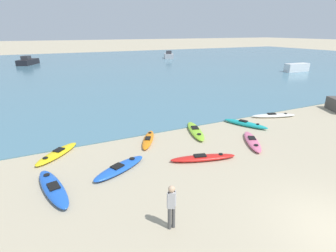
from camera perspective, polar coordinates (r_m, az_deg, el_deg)
name	(u,v)px	position (r m, az deg, el deg)	size (l,w,h in m)	color
ground_plane	(335,230)	(10.84, 32.61, -18.51)	(400.00, 400.00, 0.00)	tan
bay_water	(88,67)	(50.43, -16.96, 12.15)	(160.00, 70.00, 0.06)	teal
kayak_on_sand_0	(53,188)	(11.96, -23.75, -12.20)	(1.38, 3.49, 0.37)	blue
kayak_on_sand_1	(203,158)	(13.51, 7.65, -6.87)	(3.44, 1.53, 0.31)	red
kayak_on_sand_2	(195,131)	(16.97, 5.99, -1.03)	(1.75, 3.47, 0.32)	#8CCC2D
kayak_on_sand_3	(148,139)	(15.61, -4.33, -2.94)	(1.90, 2.75, 0.29)	orange
kayak_on_sand_4	(252,141)	(16.06, 17.88, -3.18)	(2.09, 2.99, 0.32)	#E5668C
kayak_on_sand_5	(274,115)	(21.48, 21.99, 2.14)	(3.42, 1.75, 0.32)	white
kayak_on_sand_6	(245,124)	(18.85, 16.48, 0.48)	(1.89, 3.04, 0.37)	teal
kayak_on_sand_7	(57,153)	(15.04, -22.98, -5.50)	(2.61, 2.61, 0.29)	yellow
kayak_on_sand_8	(120,168)	(12.66, -10.44, -8.93)	(3.05, 2.08, 0.32)	blue
person_near_foreground	(172,204)	(8.82, 0.77, -16.70)	(0.33, 0.27, 1.62)	#4C4C4C
moored_boat_0	(28,61)	(58.47, -28.22, 12.28)	(4.12, 5.49, 1.68)	black
moored_boat_1	(297,68)	(47.38, 26.22, 11.35)	(4.28, 1.46, 1.27)	white
moored_boat_2	(169,56)	(63.97, 0.15, 15.07)	(3.23, 4.12, 1.77)	#B2B2B7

